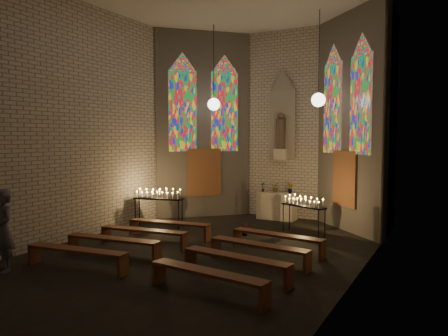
{
  "coord_description": "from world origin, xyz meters",
  "views": [
    {
      "loc": [
        5.88,
        -9.5,
        3.02
      ],
      "look_at": [
        0.18,
        1.03,
        2.18
      ],
      "focal_mm": 35.0,
      "sensor_mm": 36.0,
      "label": 1
    }
  ],
  "objects": [
    {
      "name": "pew_left_1",
      "position": [
        -1.73,
        -0.11,
        0.4
      ],
      "size": [
        2.6,
        0.65,
        0.49
      ],
      "rotation": [
        0.0,
        0.0,
        0.12
      ],
      "color": "#562918",
      "rests_on": "ground"
    },
    {
      "name": "votive_stand_right",
      "position": [
        1.65,
        3.49,
        0.98
      ],
      "size": [
        1.57,
        0.96,
        1.14
      ],
      "rotation": [
        0.0,
        0.0,
        -0.41
      ],
      "color": "black",
      "rests_on": "ground"
    },
    {
      "name": "pew_right_1",
      "position": [
        1.73,
        -0.11,
        0.4
      ],
      "size": [
        2.6,
        0.65,
        0.49
      ],
      "rotation": [
        0.0,
        0.0,
        -0.12
      ],
      "color": "#562918",
      "rests_on": "ground"
    },
    {
      "name": "pew_right_0",
      "position": [
        1.73,
        1.09,
        0.4
      ],
      "size": [
        2.6,
        0.65,
        0.49
      ],
      "rotation": [
        0.0,
        0.0,
        -0.12
      ],
      "color": "#562918",
      "rests_on": "ground"
    },
    {
      "name": "pew_right_3",
      "position": [
        1.73,
        -2.51,
        0.4
      ],
      "size": [
        2.6,
        0.65,
        0.49
      ],
      "rotation": [
        0.0,
        0.0,
        -0.12
      ],
      "color": "#562918",
      "rests_on": "ground"
    },
    {
      "name": "flower_vase_left",
      "position": [
        -0.55,
        5.42,
        1.17
      ],
      "size": [
        0.2,
        0.14,
        0.35
      ],
      "primitive_type": "imported",
      "rotation": [
        0.0,
        0.0,
        -0.1
      ],
      "color": "#4C723F",
      "rests_on": "altar"
    },
    {
      "name": "aisle_flower_pot",
      "position": [
        0.13,
        2.45,
        0.19
      ],
      "size": [
        0.23,
        0.23,
        0.37
      ],
      "primitive_type": "imported",
      "rotation": [
        0.0,
        0.0,
        0.12
      ],
      "color": "#4C723F",
      "rests_on": "ground"
    },
    {
      "name": "floor",
      "position": [
        0.0,
        0.0,
        0.0
      ],
      "size": [
        12.0,
        12.0,
        0.0
      ],
      "primitive_type": "plane",
      "color": "black",
      "rests_on": "ground"
    },
    {
      "name": "pew_left_2",
      "position": [
        -1.73,
        -1.31,
        0.4
      ],
      "size": [
        2.6,
        0.65,
        0.49
      ],
      "rotation": [
        0.0,
        0.0,
        0.12
      ],
      "color": "#562918",
      "rests_on": "ground"
    },
    {
      "name": "flower_vase_right",
      "position": [
        0.55,
        5.38,
        1.18
      ],
      "size": [
        0.22,
        0.18,
        0.36
      ],
      "primitive_type": "imported",
      "rotation": [
        0.0,
        0.0,
        0.11
      ],
      "color": "#4C723F",
      "rests_on": "altar"
    },
    {
      "name": "pew_left_3",
      "position": [
        -1.73,
        -2.51,
        0.4
      ],
      "size": [
        2.6,
        0.65,
        0.49
      ],
      "rotation": [
        0.0,
        0.0,
        0.12
      ],
      "color": "#562918",
      "rests_on": "ground"
    },
    {
      "name": "altar",
      "position": [
        0.0,
        5.45,
        0.5
      ],
      "size": [
        1.4,
        0.6,
        1.0
      ],
      "primitive_type": "cube",
      "color": "beige",
      "rests_on": "ground"
    },
    {
      "name": "pew_left_0",
      "position": [
        -1.73,
        1.09,
        0.4
      ],
      "size": [
        2.6,
        0.65,
        0.49
      ],
      "rotation": [
        0.0,
        0.0,
        0.12
      ],
      "color": "#562918",
      "rests_on": "ground"
    },
    {
      "name": "visitor",
      "position": [
        -3.08,
        -3.38,
        0.94
      ],
      "size": [
        0.78,
        0.62,
        1.87
      ],
      "primitive_type": "imported",
      "rotation": [
        0.0,
        0.0,
        -0.28
      ],
      "color": "#494A53",
      "rests_on": "ground"
    },
    {
      "name": "room",
      "position": [
        -0.0,
        3.37,
        3.72
      ],
      "size": [
        8.22,
        12.43,
        7.0
      ],
      "color": "beige",
      "rests_on": "ground"
    },
    {
      "name": "votive_stand_left",
      "position": [
        -2.99,
        2.25,
        1.06
      ],
      "size": [
        1.73,
        0.76,
        1.23
      ],
      "rotation": [
        0.0,
        0.0,
        0.22
      ],
      "color": "black",
      "rests_on": "ground"
    },
    {
      "name": "pew_right_2",
      "position": [
        1.73,
        -1.31,
        0.4
      ],
      "size": [
        2.6,
        0.65,
        0.49
      ],
      "rotation": [
        0.0,
        0.0,
        -0.12
      ],
      "color": "#562918",
      "rests_on": "ground"
    },
    {
      "name": "flower_vase_center",
      "position": [
        -0.07,
        5.53,
        1.18
      ],
      "size": [
        0.34,
        0.3,
        0.35
      ],
      "primitive_type": "imported",
      "rotation": [
        0.0,
        0.0,
        0.07
      ],
      "color": "#4C723F",
      "rests_on": "altar"
    }
  ]
}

